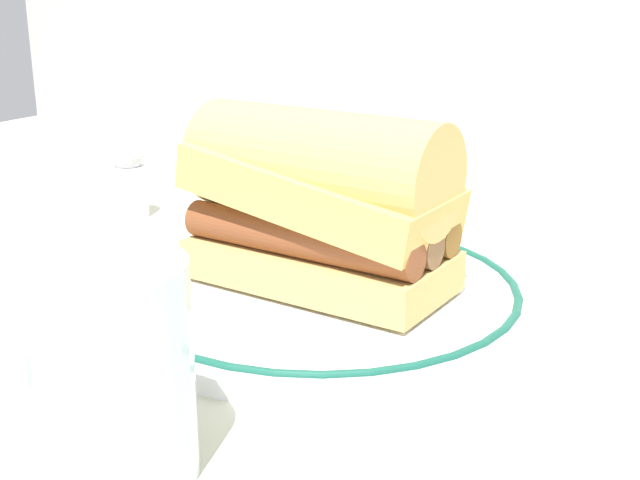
% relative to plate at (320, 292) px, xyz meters
% --- Properties ---
extents(ground_plane, '(1.50, 1.50, 0.00)m').
position_rel_plate_xyz_m(ground_plane, '(-0.01, 0.01, -0.01)').
color(ground_plane, beige).
extents(plate, '(0.29, 0.29, 0.01)m').
position_rel_plate_xyz_m(plate, '(0.00, 0.00, 0.00)').
color(plate, white).
rests_on(plate, ground_plane).
extents(sausage_sandwich, '(0.18, 0.09, 0.12)m').
position_rel_plate_xyz_m(sausage_sandwich, '(-0.00, 0.00, 0.07)').
color(sausage_sandwich, '#D6B769').
rests_on(sausage_sandwich, plate).
extents(drinking_glass, '(0.07, 0.07, 0.10)m').
position_rel_plate_xyz_m(drinking_glass, '(0.04, -0.22, 0.04)').
color(drinking_glass, silver).
rests_on(drinking_glass, ground_plane).
extents(salt_shaker, '(0.03, 0.03, 0.07)m').
position_rel_plate_xyz_m(salt_shaker, '(-0.26, 0.08, 0.03)').
color(salt_shaker, white).
rests_on(salt_shaker, ground_plane).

